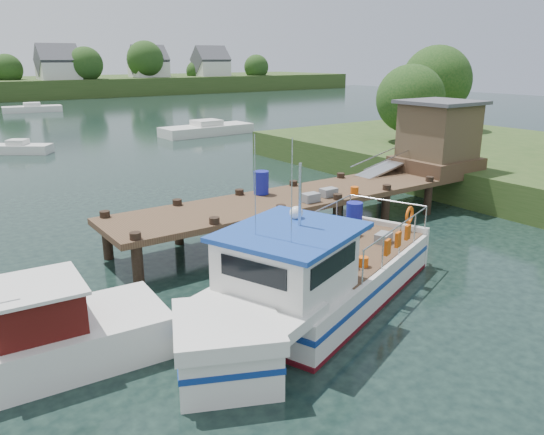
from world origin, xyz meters
TOP-DOWN VIEW (x-y plane):
  - ground_plane at (0.00, 0.00)m, footprint 160.00×160.00m
  - dock at (6.51, 0.01)m, footprint 16.60×3.00m
  - lobster_boat at (-2.57, -5.48)m, footprint 9.59×5.68m
  - moored_far at (3.12, 54.20)m, footprint 6.80×3.13m
  - moored_b at (-3.95, 24.24)m, footprint 4.32×3.71m
  - moored_c at (10.86, 24.93)m, footprint 7.99×3.07m

SIDE VIEW (x-z plane):
  - ground_plane at x=0.00m, z-range 0.00..0.00m
  - moored_b at x=-3.95m, z-range -0.12..0.83m
  - moored_far at x=3.12m, z-range -0.14..0.97m
  - moored_c at x=10.86m, z-range -0.16..1.08m
  - lobster_boat at x=-2.57m, z-range -1.51..3.23m
  - dock at x=6.51m, z-range -0.15..4.63m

